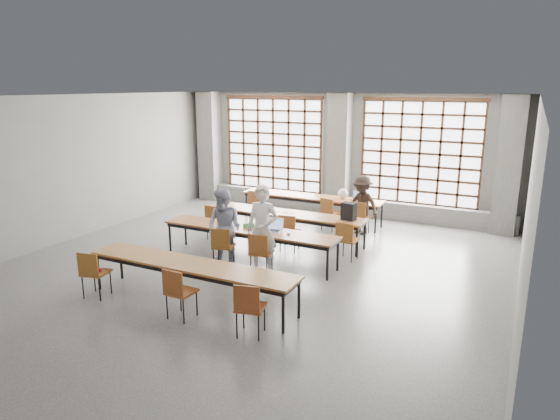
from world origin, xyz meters
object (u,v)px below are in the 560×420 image
Objects in this scene: desk_row_c at (249,231)px; chair_mid_centre at (289,229)px; chair_back_mid at (329,211)px; desk_row_a at (311,198)px; laptop_back at (359,198)px; chair_mid_left at (215,219)px; backpack at (349,211)px; chair_back_left at (256,202)px; plastic_bag at (343,194)px; chair_front_left at (222,243)px; chair_mid_right at (346,237)px; chair_front_right at (260,250)px; student_female at (224,228)px; chair_near_mid at (178,289)px; mouse at (289,234)px; phone at (254,230)px; chair_back_right at (360,214)px; desk_row_b at (285,215)px; chair_near_left at (93,270)px; desk_row_d at (191,267)px; green_box at (249,225)px; student_male at (262,230)px; laptop_front at (274,228)px; chair_near_right at (249,304)px; student_back at (362,205)px.

chair_mid_centre reaches higher than desk_row_c.
chair_back_mid is 1.99m from chair_mid_centre.
desk_row_a is 1.35m from laptop_back.
chair_mid_left is (-1.53, 0.95, -0.13)m from desk_row_c.
backpack is at bearing -53.38° from chair_back_mid.
chair_back_left is 3.08× the size of plastic_bag.
chair_mid_left and chair_front_left have the same top height.
chair_mid_right is at bearing -0.02° from chair_mid_centre.
chair_back_mid is 1.00× the size of chair_front_right.
chair_mid_left is at bearing 134.35° from student_female.
mouse is (0.57, 2.91, 0.21)m from chair_near_mid.
chair_near_mid is (0.38, -2.93, -0.13)m from desk_row_c.
chair_back_mid is (0.71, 2.93, -0.13)m from desk_row_c.
phone is (0.18, -0.10, 0.07)m from desk_row_c.
chair_back_right is 1.00× the size of chair_mid_left.
student_female reaches higher than desk_row_b.
student_female is at bearing 172.00° from chair_front_right.
chair_mid_centre is at bearing 73.91° from phone.
plastic_bag reaches higher than chair_near_left.
chair_mid_right is at bearing 62.57° from desk_row_d.
student_male is at bearing -41.74° from green_box.
chair_mid_centre is 0.88m from laptop_front.
backpack reaches higher than chair_near_mid.
backpack is (3.18, 4.56, 0.39)m from chair_near_left.
chair_near_mid reaches higher than phone.
student_male reaches higher than chair_near_right.
chair_mid_right is 2.02m from chair_front_right.
desk_row_d is at bearing -98.61° from laptop_front.
chair_mid_right reaches higher than desk_row_d.
chair_mid_centre is 1.11m from phone.
backpack reaches higher than chair_near_left.
chair_back_right is 1.36m from backpack.
desk_row_c is 13.99× the size of plastic_bag.
desk_row_c is 4.55× the size of chair_mid_centre.
student_female reaches higher than chair_back_left.
chair_mid_centre and chair_front_left have the same top height.
chair_near_mid is at bearing -95.87° from chair_front_right.
desk_row_b is at bearing 160.68° from chair_mid_right.
student_male reaches higher than chair_near_left.
chair_near_mid reaches higher than desk_row_a.
chair_near_left is at bearing -117.13° from chair_mid_centre.
desk_row_a is 6.50m from chair_near_mid.
chair_back_left is 3.74m from chair_front_left.
desk_row_a is 2.99m from chair_mid_left.
student_back is 0.90m from plastic_bag.
phone is at bearing 93.95° from chair_near_mid.
student_back reaches higher than desk_row_a.
laptop_back is (0.56, 0.74, 0.25)m from chair_back_mid.
chair_back_right is at bearing -0.00° from chair_back_left.
chair_front_right is 0.40m from student_male.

